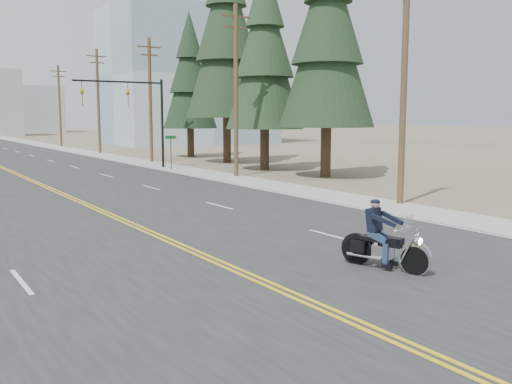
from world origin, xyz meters
name	(u,v)px	position (x,y,z in m)	size (l,w,h in m)	color
ground_plane	(281,291)	(0.00, 0.00, 0.00)	(400.00, 400.00, 0.00)	#776D56
sidewalk_right	(54,147)	(11.50, 70.00, 0.01)	(3.00, 200.00, 0.01)	#A5A5A0
traffic_mast_right	(138,105)	(8.98, 32.00, 4.94)	(7.10, 0.26, 7.00)	black
street_sign	(171,146)	(10.80, 30.00, 1.80)	(0.90, 0.06, 2.62)	black
utility_pole_a	(404,80)	(12.50, 8.00, 5.73)	(2.20, 0.30, 11.00)	brown
utility_pole_b	(236,88)	(12.50, 23.00, 5.98)	(2.20, 0.30, 11.50)	brown
utility_pole_c	(150,98)	(12.50, 38.00, 5.73)	(2.20, 0.30, 11.00)	brown
utility_pole_d	(98,99)	(12.50, 53.00, 5.98)	(2.20, 0.30, 11.50)	brown
utility_pole_e	(60,105)	(12.50, 70.00, 5.73)	(2.20, 0.30, 11.00)	brown
glass_building	(188,78)	(32.00, 70.00, 10.00)	(24.00, 16.00, 20.00)	#9EB5CC
haze_bldg_c	(141,94)	(40.00, 110.00, 9.00)	(16.00, 12.00, 18.00)	#B7BCC6
haze_bldg_e	(31,110)	(25.00, 150.00, 6.00)	(14.00, 14.00, 12.00)	#B7BCC6
motorcyclist	(385,235)	(3.42, 0.05, 0.94)	(1.03, 2.40, 1.88)	black
conifer_near	(328,30)	(17.30, 19.23, 9.69)	(6.37, 6.37, 16.87)	#382619
conifer_mid	(265,50)	(16.79, 25.94, 9.05)	(5.91, 5.91, 15.77)	#382619
conifer_tall	(226,31)	(17.89, 33.64, 11.45)	(7.18, 7.18, 19.94)	#382619
conifer_far	(190,74)	(18.46, 42.08, 8.35)	(5.43, 5.43, 14.55)	#382619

